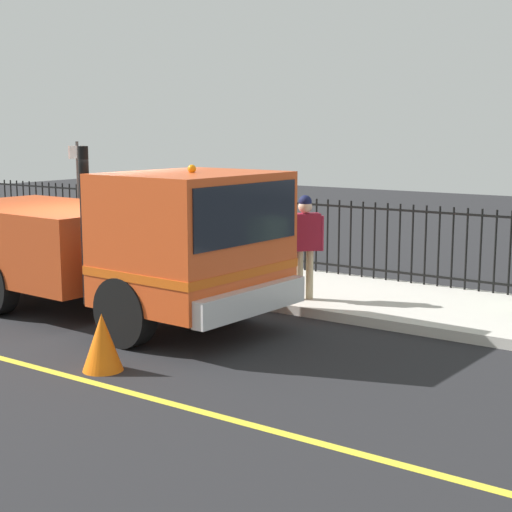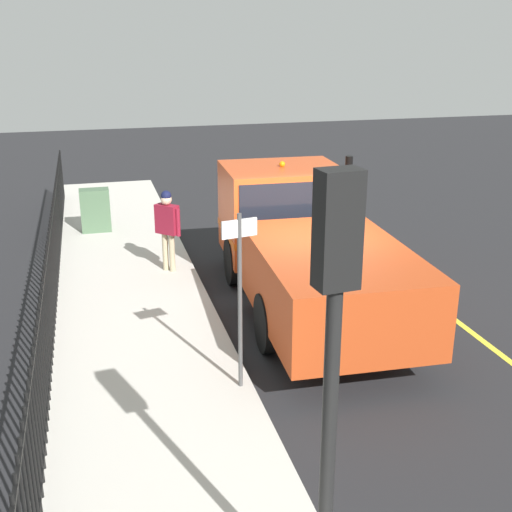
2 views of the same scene
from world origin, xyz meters
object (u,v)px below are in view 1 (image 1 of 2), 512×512
work_truck (121,238)px  traffic_cone (102,342)px  street_sign (79,191)px  worker_standing (305,236)px

work_truck → traffic_cone: (-2.02, -1.65, -0.90)m
traffic_cone → street_sign: size_ratio=0.28×
work_truck → worker_standing: 2.94m
worker_standing → work_truck: bearing=3.4°
work_truck → traffic_cone: 2.76m
worker_standing → street_sign: 4.95m
work_truck → worker_standing: size_ratio=3.74×
street_sign → work_truck: bearing=-122.1°
work_truck → traffic_cone: size_ratio=8.96×
worker_standing → traffic_cone: size_ratio=2.39×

